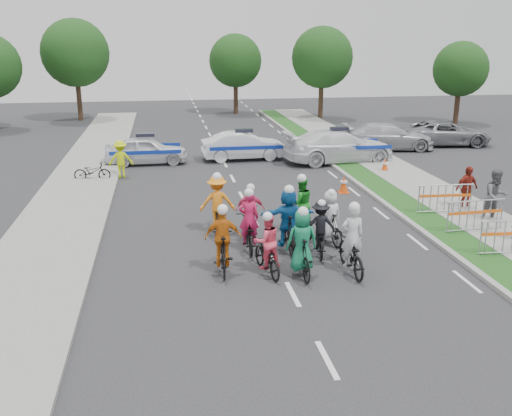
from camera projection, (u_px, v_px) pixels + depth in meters
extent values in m
plane|color=#28282B|center=(293.00, 294.00, 13.96)|extent=(90.00, 90.00, 0.00)
cube|color=gray|center=(406.00, 220.00, 19.46)|extent=(0.20, 60.00, 0.12)
cube|color=#154416|center=(425.00, 219.00, 19.57)|extent=(1.20, 60.00, 0.11)
cube|color=gray|center=(474.00, 216.00, 19.85)|extent=(2.40, 60.00, 0.13)
cube|color=gray|center=(52.00, 238.00, 17.66)|extent=(3.00, 60.00, 0.13)
imported|color=black|center=(351.00, 254.00, 15.16)|extent=(0.69, 1.95, 1.02)
imported|color=silver|center=(352.00, 236.00, 14.96)|extent=(0.62, 0.41, 1.70)
sphere|color=white|center=(354.00, 207.00, 14.68)|extent=(0.29, 0.29, 0.29)
imported|color=black|center=(301.00, 256.00, 14.94)|extent=(0.54, 1.83, 1.10)
imported|color=#16794F|center=(302.00, 240.00, 14.76)|extent=(0.81, 0.53, 1.65)
sphere|color=white|center=(303.00, 212.00, 14.49)|extent=(0.29, 0.29, 0.29)
imported|color=black|center=(267.00, 257.00, 15.08)|extent=(0.91, 1.79, 0.90)
imported|color=#FF4665|center=(267.00, 241.00, 14.90)|extent=(0.82, 0.69, 1.49)
sphere|color=white|center=(267.00, 217.00, 14.65)|extent=(0.26, 0.26, 0.26)
imported|color=black|center=(223.00, 253.00, 15.15)|extent=(0.63, 1.85, 1.10)
imported|color=orange|center=(223.00, 237.00, 14.97)|extent=(0.99, 0.46, 1.64)
sphere|color=white|center=(223.00, 210.00, 14.70)|extent=(0.28, 0.28, 0.28)
imported|color=black|center=(320.00, 240.00, 16.46)|extent=(0.86, 1.71, 0.86)
imported|color=black|center=(320.00, 225.00, 16.28)|extent=(1.00, 0.69, 1.43)
sphere|color=white|center=(322.00, 204.00, 16.04)|extent=(0.25, 0.25, 0.25)
imported|color=black|center=(288.00, 231.00, 16.71)|extent=(0.55, 1.91, 1.15)
imported|color=#155DA3|center=(288.00, 217.00, 16.53)|extent=(1.60, 0.52, 1.72)
sphere|color=white|center=(289.00, 190.00, 16.24)|extent=(0.30, 0.30, 0.30)
imported|color=black|center=(249.00, 234.00, 16.78)|extent=(0.76, 1.90, 0.98)
imported|color=#D11A4E|center=(249.00, 218.00, 16.58)|extent=(0.62, 0.43, 1.63)
sphere|color=white|center=(249.00, 193.00, 16.32)|extent=(0.28, 0.28, 0.28)
imported|color=black|center=(329.00, 227.00, 17.31)|extent=(0.79, 1.70, 0.99)
imported|color=white|center=(330.00, 215.00, 17.14)|extent=(0.80, 0.61, 1.48)
sphere|color=white|center=(331.00, 193.00, 16.89)|extent=(0.26, 0.26, 0.26)
imported|color=black|center=(300.00, 218.00, 18.13)|extent=(0.95, 2.02, 1.02)
imported|color=#188820|center=(301.00, 203.00, 17.93)|extent=(0.91, 0.76, 1.70)
sphere|color=white|center=(302.00, 179.00, 17.65)|extent=(0.29, 0.29, 0.29)
imported|color=black|center=(250.00, 222.00, 17.74)|extent=(0.67, 1.73, 1.01)
imported|color=#EA4173|center=(250.00, 209.00, 17.57)|extent=(0.93, 0.47, 1.52)
sphere|color=white|center=(251.00, 188.00, 17.32)|extent=(0.26, 0.26, 0.26)
imported|color=black|center=(217.00, 217.00, 18.22)|extent=(0.79, 2.00, 1.03)
imported|color=orange|center=(217.00, 202.00, 18.02)|extent=(1.14, 0.70, 1.72)
sphere|color=white|center=(217.00, 177.00, 17.74)|extent=(0.30, 0.30, 0.30)
imported|color=silver|center=(146.00, 150.00, 28.04)|extent=(4.01, 1.65, 1.36)
imported|color=silver|center=(244.00, 146.00, 29.01)|extent=(4.32, 1.64, 1.41)
imported|color=silver|center=(339.00, 146.00, 28.39)|extent=(5.73, 2.77, 1.61)
imported|color=#ACACB1|center=(388.00, 137.00, 31.57)|extent=(5.18, 2.59, 1.44)
imported|color=slate|center=(446.00, 133.00, 32.89)|extent=(5.33, 3.01, 1.40)
imported|color=#525357|center=(496.00, 196.00, 19.07)|extent=(0.95, 0.77, 1.85)
imported|color=maroon|center=(467.00, 188.00, 20.46)|extent=(1.03, 0.61, 1.64)
imported|color=#C1D90B|center=(121.00, 159.00, 25.30)|extent=(1.11, 0.68, 1.66)
cube|color=#F24C0C|center=(343.00, 192.00, 23.03)|extent=(0.40, 0.40, 0.03)
cone|color=#F24C0C|center=(344.00, 184.00, 22.94)|extent=(0.36, 0.36, 0.70)
cylinder|color=silver|center=(344.00, 182.00, 22.91)|extent=(0.29, 0.29, 0.08)
cube|color=#F24C0C|center=(385.00, 172.00, 26.38)|extent=(0.40, 0.40, 0.03)
cone|color=#F24C0C|center=(385.00, 165.00, 26.28)|extent=(0.36, 0.36, 0.70)
cylinder|color=silver|center=(385.00, 163.00, 26.25)|extent=(0.29, 0.29, 0.08)
imported|color=black|center=(92.00, 172.00, 24.80)|extent=(1.61, 0.67, 0.83)
cylinder|color=#382619|center=(321.00, 97.00, 43.23)|extent=(0.36, 0.36, 3.25)
sphere|color=#133C14|center=(322.00, 57.00, 42.38)|extent=(4.55, 4.55, 4.55)
cylinder|color=#382619|center=(457.00, 104.00, 40.92)|extent=(0.36, 0.36, 2.75)
sphere|color=#133C14|center=(461.00, 69.00, 40.20)|extent=(3.85, 3.85, 3.85)
cylinder|color=#382619|center=(79.00, 97.00, 42.29)|extent=(0.36, 0.36, 3.50)
sphere|color=#133C14|center=(75.00, 53.00, 41.38)|extent=(4.90, 4.90, 4.90)
cylinder|color=#382619|center=(236.00, 95.00, 46.11)|extent=(0.36, 0.36, 3.00)
sphere|color=#133C14|center=(235.00, 61.00, 45.33)|extent=(4.20, 4.20, 4.20)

